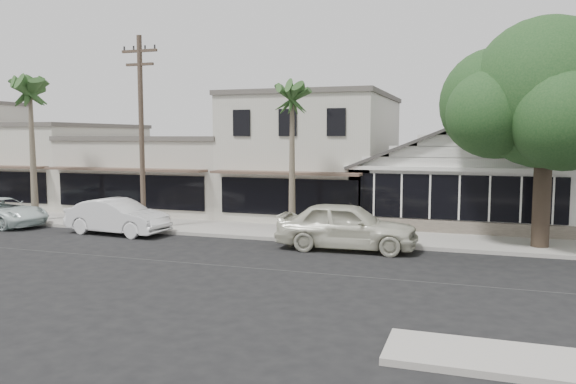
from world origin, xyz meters
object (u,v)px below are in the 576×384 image
(car_1, at_px, (117,217))
(car_2, at_px, (1,212))
(shade_tree, at_px, (543,98))
(utility_pole, at_px, (141,129))
(car_0, at_px, (347,226))

(car_1, bearing_deg, car_2, 93.84)
(car_2, relative_size, shade_tree, 0.56)
(utility_pole, height_order, car_0, utility_pole)
(car_1, distance_m, car_2, 6.87)
(car_1, height_order, shade_tree, shade_tree)
(car_0, relative_size, car_2, 1.10)
(utility_pole, bearing_deg, car_2, -173.78)
(utility_pole, distance_m, car_2, 8.69)
(utility_pole, relative_size, shade_tree, 1.00)
(car_0, bearing_deg, car_1, 86.98)
(car_2, bearing_deg, car_1, -83.66)
(car_1, height_order, car_2, car_1)
(car_0, xyz_separation_m, shade_tree, (7.13, 2.47, 4.96))
(car_0, relative_size, shade_tree, 0.62)
(utility_pole, relative_size, car_0, 1.63)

